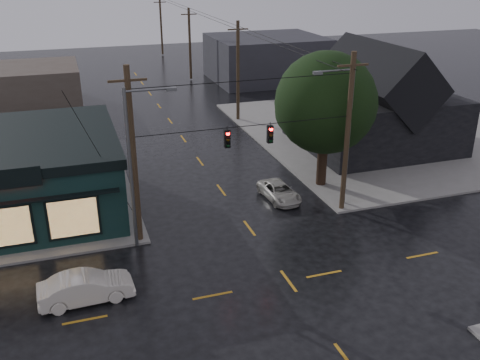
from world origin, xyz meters
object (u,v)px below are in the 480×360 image
object	(u,v)px
utility_pole_ne	(341,210)
sedan_cream	(86,288)
suv_silver	(279,192)
utility_pole_nw	(141,241)
corner_tree	(326,103)

from	to	relation	value
utility_pole_ne	sedan_cream	xyz separation A→B (m)	(-16.28, -5.00, 0.73)
suv_silver	utility_pole_nw	bearing A→B (deg)	-168.34
corner_tree	sedan_cream	size ratio (longest dim) A/B	2.13
suv_silver	utility_pole_ne	bearing A→B (deg)	-45.53
utility_pole_nw	utility_pole_ne	world-z (taller)	same
sedan_cream	suv_silver	distance (m)	15.23
corner_tree	utility_pole_ne	size ratio (longest dim) A/B	0.93
utility_pole_nw	sedan_cream	xyz separation A→B (m)	(-3.28, -5.00, 0.73)
utility_pole_nw	utility_pole_ne	xyz separation A→B (m)	(13.00, 0.00, 0.00)
utility_pole_ne	suv_silver	distance (m)	4.30
utility_pole_ne	utility_pole_nw	bearing A→B (deg)	180.00
utility_pole_nw	corner_tree	bearing A→B (deg)	16.63
sedan_cream	suv_silver	size ratio (longest dim) A/B	1.12
utility_pole_ne	suv_silver	size ratio (longest dim) A/B	2.56
utility_pole_ne	corner_tree	bearing A→B (deg)	82.93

